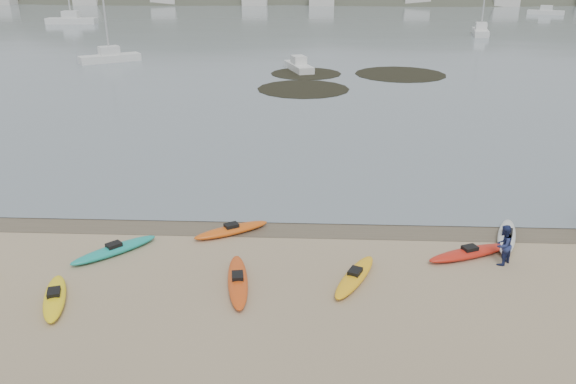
{
  "coord_description": "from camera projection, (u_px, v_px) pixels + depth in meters",
  "views": [
    {
      "loc": [
        1.01,
        -22.23,
        10.49
      ],
      "look_at": [
        0.0,
        0.0,
        1.5
      ],
      "focal_mm": 35.0,
      "sensor_mm": 36.0,
      "label": 1
    }
  ],
  "objects": [
    {
      "name": "ground",
      "position": [
        288.0,
        224.0,
        24.56
      ],
      "size": [
        600.0,
        600.0,
        0.0
      ],
      "primitive_type": "plane",
      "color": "tan",
      "rests_on": "ground"
    },
    {
      "name": "moored_boats",
      "position": [
        293.0,
        27.0,
        98.72
      ],
      "size": [
        109.02,
        82.99,
        1.31
      ],
      "color": "silver",
      "rests_on": "ground"
    },
    {
      "name": "wet_sand",
      "position": [
        288.0,
        227.0,
        24.28
      ],
      "size": [
        60.0,
        60.0,
        0.0
      ],
      "primitive_type": "plane",
      "color": "brown",
      "rests_on": "ground"
    },
    {
      "name": "person_east",
      "position": [
        503.0,
        245.0,
        20.97
      ],
      "size": [
        0.98,
        0.97,
        1.59
      ],
      "primitive_type": "imported",
      "rotation": [
        0.0,
        0.0,
        3.89
      ],
      "color": "navy",
      "rests_on": "ground"
    },
    {
      "name": "kayaks",
      "position": [
        252.0,
        263.0,
        20.98
      ],
      "size": [
        21.53,
        9.0,
        0.34
      ],
      "color": "silver",
      "rests_on": "ground"
    },
    {
      "name": "kelp_mats",
      "position": [
        346.0,
        79.0,
        55.97
      ],
      "size": [
        18.8,
        16.86,
        0.04
      ],
      "color": "black",
      "rests_on": "water"
    },
    {
      "name": "far_hills",
      "position": [
        417.0,
        42.0,
        208.53
      ],
      "size": [
        550.0,
        135.0,
        80.0
      ],
      "color": "#384235",
      "rests_on": "ground"
    }
  ]
}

